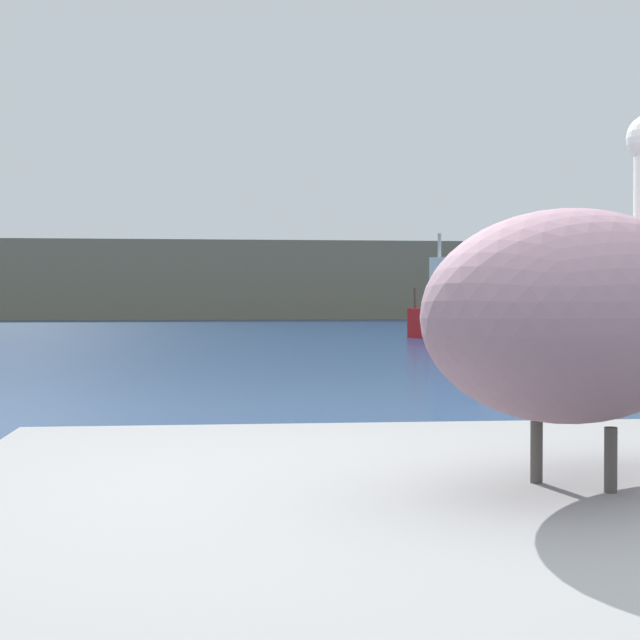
{
  "coord_description": "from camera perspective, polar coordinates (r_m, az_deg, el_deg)",
  "views": [
    {
      "loc": [
        -0.86,
        -2.05,
        1.23
      ],
      "look_at": [
        1.05,
        15.95,
        0.89
      ],
      "focal_mm": 55.71,
      "sensor_mm": 36.0,
      "label": 1
    }
  ],
  "objects": [
    {
      "name": "hillside_backdrop",
      "position": [
        73.4,
        -5.41,
        2.22
      ],
      "size": [
        140.0,
        11.87,
        5.44
      ],
      "primitive_type": "cube",
      "color": "#7F755B",
      "rests_on": "ground"
    },
    {
      "name": "pelican",
      "position": [
        2.48,
        15.02,
        0.41
      ],
      "size": [
        1.23,
        1.18,
        0.95
      ],
      "rotation": [
        0.0,
        0.0,
        0.76
      ],
      "color": "gray",
      "rests_on": "pier_dock"
    },
    {
      "name": "fishing_boat_red",
      "position": [
        34.09,
        8.77,
        0.61
      ],
      "size": [
        4.84,
        3.33,
        3.58
      ],
      "rotation": [
        0.0,
        0.0,
        2.66
      ],
      "color": "red",
      "rests_on": "ground"
    },
    {
      "name": "mooring_buoy",
      "position": [
        12.83,
        15.36,
        -2.99
      ],
      "size": [
        0.66,
        0.66,
        0.66
      ],
      "primitive_type": "sphere",
      "color": "#E54C19",
      "rests_on": "ground"
    }
  ]
}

